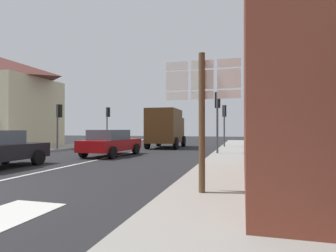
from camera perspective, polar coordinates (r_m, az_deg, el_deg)
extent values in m
plane|color=#232326|center=(16.41, -9.86, -5.90)|extent=(80.00, 80.00, 0.00)
cube|color=gray|center=(12.90, 14.58, -7.05)|extent=(3.19, 44.00, 0.14)
cube|color=silver|center=(12.92, -17.44, -7.32)|extent=(0.16, 12.00, 0.01)
cube|color=beige|center=(29.20, -26.22, -2.81)|extent=(4.86, 1.20, 0.70)
cylinder|color=black|center=(14.16, -30.49, -5.39)|extent=(0.22, 0.64, 0.64)
cylinder|color=black|center=(12.98, -25.05, -5.87)|extent=(0.22, 0.64, 0.64)
cube|color=maroon|center=(16.02, -11.53, -3.81)|extent=(2.06, 4.32, 0.60)
cube|color=#47515B|center=(15.79, -11.99, -1.77)|extent=(1.70, 2.21, 0.55)
cylinder|color=black|center=(17.65, -11.71, -4.48)|extent=(0.27, 0.65, 0.64)
cylinder|color=black|center=(16.81, -6.58, -4.69)|extent=(0.27, 0.65, 0.64)
cylinder|color=black|center=(15.40, -16.94, -5.05)|extent=(0.27, 0.65, 0.64)
cylinder|color=black|center=(14.44, -11.31, -5.36)|extent=(0.27, 0.65, 0.64)
cube|color=#4C2D14|center=(21.71, -0.76, 0.02)|extent=(2.35, 3.79, 2.60)
cube|color=#4C2D14|center=(24.15, 0.63, -0.75)|extent=(2.14, 1.38, 2.00)
cube|color=#47515B|center=(24.21, 0.66, 1.15)|extent=(1.76, 0.17, 0.70)
cylinder|color=black|center=(24.38, -1.92, -3.09)|extent=(0.32, 0.91, 0.90)
cylinder|color=black|center=(23.92, 3.19, -3.14)|extent=(0.32, 0.91, 0.90)
cylinder|color=black|center=(21.12, -4.28, -3.49)|extent=(0.32, 0.91, 0.90)
cylinder|color=black|center=(20.58, 1.60, -3.57)|extent=(0.32, 0.91, 0.90)
cylinder|color=brown|center=(6.14, 6.95, 0.06)|extent=(0.14, 0.14, 3.20)
cube|color=white|center=(6.46, 1.78, 12.19)|extent=(0.50, 0.03, 0.18)
cube|color=black|center=(6.48, 1.82, 12.15)|extent=(0.43, 0.01, 0.13)
cube|color=white|center=(6.39, 1.78, 9.22)|extent=(0.50, 0.03, 0.42)
cube|color=black|center=(6.41, 1.82, 9.19)|extent=(0.43, 0.01, 0.32)
cube|color=white|center=(6.35, 1.78, 6.19)|extent=(0.50, 0.03, 0.18)
cube|color=black|center=(6.36, 1.82, 6.17)|extent=(0.43, 0.01, 0.13)
cube|color=white|center=(6.35, 7.00, 12.41)|extent=(0.50, 0.03, 0.18)
cube|color=black|center=(6.37, 7.02, 12.37)|extent=(0.43, 0.01, 0.13)
cube|color=white|center=(6.29, 7.00, 9.39)|extent=(0.50, 0.03, 0.42)
cube|color=black|center=(6.31, 7.03, 9.36)|extent=(0.43, 0.01, 0.32)
cube|color=white|center=(6.24, 7.01, 6.31)|extent=(0.50, 0.03, 0.18)
cube|color=black|center=(6.26, 7.03, 6.29)|extent=(0.43, 0.01, 0.13)
cube|color=white|center=(6.30, 12.36, 12.53)|extent=(0.50, 0.03, 0.18)
cube|color=black|center=(6.32, 12.36, 12.49)|extent=(0.43, 0.01, 0.13)
cube|color=white|center=(6.23, 12.36, 9.48)|extent=(0.50, 0.03, 0.42)
cube|color=black|center=(6.25, 12.37, 9.45)|extent=(0.43, 0.01, 0.32)
cube|color=white|center=(6.18, 12.37, 6.38)|extent=(0.50, 0.03, 0.18)
cube|color=black|center=(6.20, 12.38, 6.36)|extent=(0.43, 0.01, 0.13)
cylinder|color=#47474C|center=(20.65, -21.72, -0.30)|extent=(0.12, 0.12, 3.22)
cube|color=black|center=(20.84, -21.38, 2.89)|extent=(0.30, 0.28, 0.90)
sphere|color=#360303|center=(20.97, -21.15, 3.61)|extent=(0.18, 0.18, 0.18)
sphere|color=#3C2303|center=(20.96, -21.15, 2.85)|extent=(0.18, 0.18, 0.18)
sphere|color=#0CA526|center=(20.94, -21.16, 2.08)|extent=(0.18, 0.18, 0.18)
cylinder|color=#47474C|center=(22.11, 11.45, -0.14)|extent=(0.12, 0.12, 3.38)
cube|color=black|center=(22.35, 11.48, 3.04)|extent=(0.30, 0.28, 0.90)
sphere|color=#360303|center=(22.51, 11.50, 3.70)|extent=(0.18, 0.18, 0.18)
sphere|color=#3C2303|center=(22.49, 11.50, 2.99)|extent=(0.18, 0.18, 0.18)
sphere|color=#0CA526|center=(22.47, 11.50, 2.28)|extent=(0.18, 0.18, 0.18)
cylinder|color=#47474C|center=(16.09, 10.07, 0.47)|extent=(0.12, 0.12, 3.63)
cube|color=black|center=(16.37, 10.12, 5.25)|extent=(0.30, 0.28, 0.90)
sphere|color=#360303|center=(16.53, 10.16, 6.13)|extent=(0.18, 0.18, 0.18)
sphere|color=#3C2303|center=(16.50, 10.16, 5.16)|extent=(0.18, 0.18, 0.18)
sphere|color=#0CA526|center=(16.48, 10.16, 4.19)|extent=(0.18, 0.18, 0.18)
cylinder|color=#47474C|center=(26.81, -12.38, -0.02)|extent=(0.12, 0.12, 3.55)
cube|color=black|center=(27.03, -12.18, 2.79)|extent=(0.30, 0.28, 0.90)
sphere|color=#360303|center=(27.17, -12.04, 3.34)|extent=(0.18, 0.18, 0.18)
sphere|color=#3C2303|center=(27.15, -12.04, 2.75)|extent=(0.18, 0.18, 0.18)
sphere|color=#0CA526|center=(27.14, -12.05, 2.16)|extent=(0.18, 0.18, 0.18)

